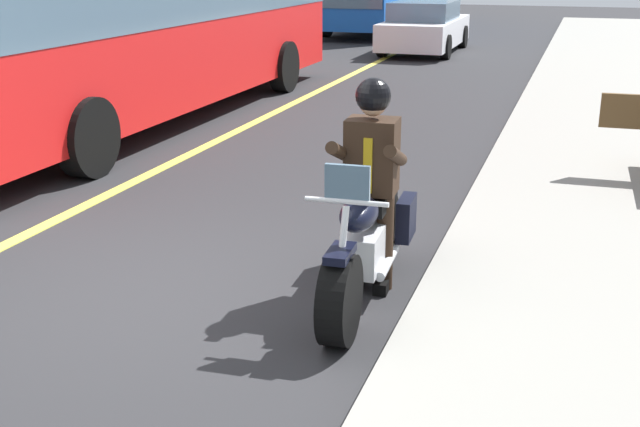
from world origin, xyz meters
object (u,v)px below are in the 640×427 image
rider_main (371,167)px  car_dark (425,27)px  motorcycle_main (366,244)px  bus_near (144,3)px

rider_main → car_dark: (-16.64, -2.85, -0.35)m
motorcycle_main → rider_main: bearing=-176.1°
car_dark → bus_near: bearing=-13.2°
bus_near → car_dark: size_ratio=2.40×
motorcycle_main → car_dark: (-16.83, -2.87, 0.24)m
motorcycle_main → car_dark: size_ratio=0.48×
motorcycle_main → rider_main: rider_main is taller
motorcycle_main → rider_main: 0.61m
motorcycle_main → car_dark: bearing=-170.3°
bus_near → car_dark: bus_near is taller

